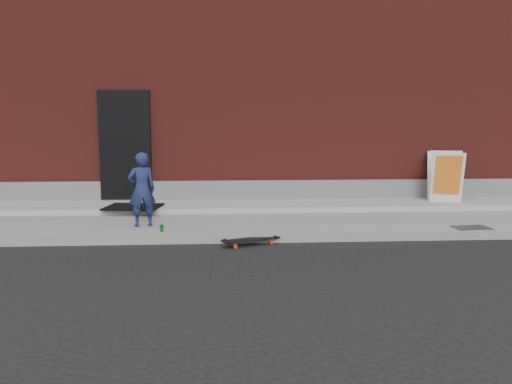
{
  "coord_description": "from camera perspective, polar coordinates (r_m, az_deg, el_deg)",
  "views": [
    {
      "loc": [
        -0.53,
        -7.54,
        1.81
      ],
      "look_at": [
        -0.02,
        0.8,
        0.69
      ],
      "focal_mm": 35.0,
      "sensor_mm": 36.0,
      "label": 1
    }
  ],
  "objects": [
    {
      "name": "ground",
      "position": [
        7.77,
        0.5,
        -5.86
      ],
      "size": [
        80.0,
        80.0,
        0.0
      ],
      "primitive_type": "plane",
      "color": "black",
      "rests_on": "ground"
    },
    {
      "name": "child",
      "position": [
        8.41,
        -12.92,
        0.27
      ],
      "size": [
        0.52,
        0.42,
        1.23
      ],
      "primitive_type": "imported",
      "rotation": [
        0.0,
        0.0,
        3.47
      ],
      "color": "#1B244C",
      "rests_on": "sidewalk"
    },
    {
      "name": "apron",
      "position": [
        10.08,
        -0.45,
        -1.57
      ],
      "size": [
        20.0,
        1.2,
        0.1
      ],
      "primitive_type": "cube",
      "color": "gray",
      "rests_on": "sidewalk"
    },
    {
      "name": "skateboard",
      "position": [
        7.63,
        -0.6,
        -5.49
      ],
      "size": [
        0.89,
        0.56,
        0.1
      ],
      "color": "red",
      "rests_on": "ground"
    },
    {
      "name": "building",
      "position": [
        14.56,
        -1.45,
        10.33
      ],
      "size": [
        20.0,
        8.1,
        5.0
      ],
      "color": "maroon",
      "rests_on": "ground"
    },
    {
      "name": "soda_can",
      "position": [
        7.99,
        -10.72,
        -4.11
      ],
      "size": [
        0.06,
        0.06,
        0.11
      ],
      "primitive_type": "cylinder",
      "rotation": [
        0.0,
        0.0,
        -0.01
      ],
      "color": "#197F2B",
      "rests_on": "sidewalk"
    },
    {
      "name": "utility_plate",
      "position": [
        8.86,
        23.41,
        -3.76
      ],
      "size": [
        0.59,
        0.4,
        0.02
      ],
      "primitive_type": "cube",
      "rotation": [
        0.0,
        0.0,
        0.07
      ],
      "color": "#525257",
      "rests_on": "sidewalk"
    },
    {
      "name": "sidewalk",
      "position": [
        9.22,
        -0.15,
        -3.23
      ],
      "size": [
        20.0,
        3.0,
        0.15
      ],
      "primitive_type": "cube",
      "color": "gray",
      "rests_on": "ground"
    },
    {
      "name": "pizza_sign",
      "position": [
        11.01,
        20.82,
        1.71
      ],
      "size": [
        0.78,
        0.87,
        1.04
      ],
      "color": "silver",
      "rests_on": "apron"
    },
    {
      "name": "doormat",
      "position": [
        9.82,
        -13.85,
        -1.66
      ],
      "size": [
        1.11,
        0.95,
        0.03
      ],
      "primitive_type": "cube",
      "rotation": [
        0.0,
        0.0,
        -0.14
      ],
      "color": "black",
      "rests_on": "apron"
    }
  ]
}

